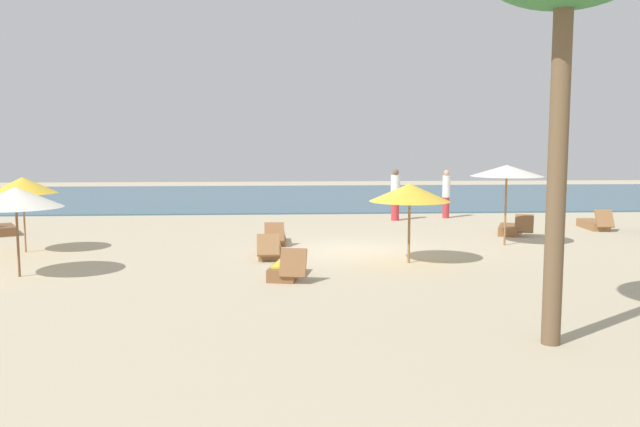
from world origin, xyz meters
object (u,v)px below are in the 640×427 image
Objects in this scene: lounger_1 at (269,250)px; person_1 at (395,194)px; umbrella_3 at (507,171)px; lounger_2 at (287,269)px; lounger_0 at (275,237)px; lounger_6 at (510,229)px; umbrella_4 at (16,197)px; umbrella_2 at (23,185)px; lounger_3 at (594,224)px; lounger_5 at (2,229)px; person_0 at (446,193)px; umbrella_1 at (410,193)px.

person_1 is at bearing 58.40° from lounger_1.
lounger_2 is (-6.41, -4.14, -2.00)m from umbrella_3.
lounger_0 is 0.99× the size of lounger_2.
lounger_6 reaches higher than lounger_0.
umbrella_4 reaches higher than person_1.
umbrella_3 reaches higher than umbrella_2.
umbrella_2 reaches higher than person_1.
lounger_5 is (-19.87, -0.08, 0.00)m from lounger_3.
umbrella_2 is at bearing 108.02° from umbrella_4.
umbrella_2 is 14.81m from lounger_6.
person_1 is (11.37, 6.47, -0.85)m from umbrella_2.
person_0 reaches higher than lounger_6.
lounger_5 is 0.88× the size of person_1.
umbrella_3 is 1.38× the size of lounger_0.
lounger_5 is at bearing 164.88° from lounger_0.
lounger_1 is at bearing -93.27° from lounger_0.
lounger_6 is (16.54, -0.99, -0.00)m from lounger_5.
umbrella_1 is at bearing -25.18° from lounger_5.
umbrella_2 is at bearing -178.40° from umbrella_3.
lounger_5 is 0.97× the size of lounger_6.
umbrella_4 is 7.48m from lounger_0.
umbrella_4 is 6.28m from lounger_2.
lounger_2 reaches higher than lounger_0.
lounger_3 is 0.95× the size of lounger_6.
umbrella_3 is 3.12m from lounger_6.
lounger_0 is 0.99× the size of lounger_1.
umbrella_2 reaches higher than lounger_5.
umbrella_3 reaches higher than person_1.
lounger_0 is 0.99× the size of lounger_5.
umbrella_2 is 4.44m from lounger_5.
lounger_2 is 0.99× the size of lounger_5.
lounger_3 is (7.61, 5.85, -1.60)m from umbrella_1.
person_0 reaches higher than lounger_0.
lounger_0 is 7.03m from person_1.
lounger_6 is (-3.33, -1.07, -0.00)m from lounger_3.
umbrella_3 reaches higher than lounger_2.
umbrella_3 is 6.57m from person_1.
person_1 reaches higher than person_0.
lounger_2 is 12.65m from person_0.
lounger_2 is at bearing -27.83° from umbrella_2.
lounger_1 is 8.96m from person_1.
umbrella_2 reaches higher than lounger_2.
umbrella_1 is 5.03m from lounger_0.
umbrella_4 is 1.09× the size of person_0.
umbrella_1 is at bearing -142.48° from lounger_3.
umbrella_1 is 4.00m from lounger_1.
lounger_1 is at bearing 163.10° from umbrella_1.
umbrella_3 is at bearing 16.57° from umbrella_4.
lounger_5 is (-9.18, 7.33, -0.01)m from lounger_2.
lounger_3 is at bearing 11.58° from umbrella_2.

